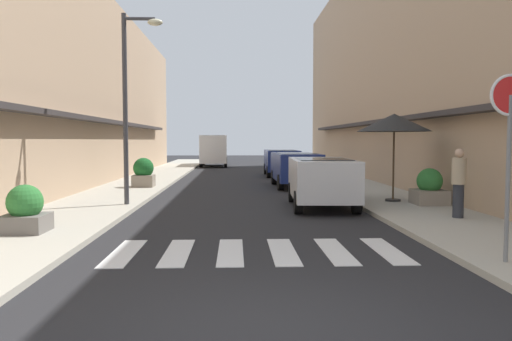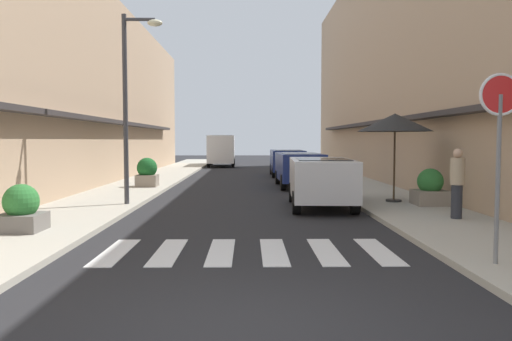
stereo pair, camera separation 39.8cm
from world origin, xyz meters
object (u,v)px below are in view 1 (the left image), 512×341
(parked_car_mid, at_px, (296,166))
(parked_car_far, at_px, (281,160))
(planter_far, at_px, (144,173))
(parked_car_near, at_px, (322,177))
(cafe_umbrella, at_px, (394,123))
(delivery_van, at_px, (214,148))
(planter_midblock, at_px, (429,188))
(street_lamp, at_px, (131,89))
(round_street_sign, at_px, (510,118))
(planter_corner, at_px, (25,211))
(pedestrian_walking_near, at_px, (459,181))

(parked_car_mid, distance_m, parked_car_far, 6.60)
(planter_far, bearing_deg, parked_car_near, -42.03)
(parked_car_near, height_order, cafe_umbrella, cafe_umbrella)
(delivery_van, bearing_deg, planter_midblock, -72.85)
(street_lamp, bearing_deg, delivery_van, 86.62)
(parked_car_near, xyz_separation_m, planter_midblock, (3.16, -0.27, -0.33))
(delivery_van, bearing_deg, cafe_umbrella, -74.16)
(delivery_van, bearing_deg, round_street_sign, -79.25)
(cafe_umbrella, bearing_deg, parked_car_mid, 111.37)
(parked_car_far, xyz_separation_m, planter_corner, (-6.91, -17.43, -0.36))
(cafe_umbrella, relative_size, planter_far, 2.30)
(parked_car_mid, bearing_deg, planter_midblock, -65.00)
(planter_corner, height_order, pedestrian_walking_near, pedestrian_walking_near)
(round_street_sign, distance_m, planter_far, 15.24)
(parked_car_far, distance_m, street_lamp, 14.38)
(street_lamp, height_order, pedestrian_walking_near, street_lamp)
(planter_midblock, xyz_separation_m, planter_far, (-9.47, 5.95, 0.10))
(planter_corner, bearing_deg, planter_far, 86.59)
(round_street_sign, distance_m, pedestrian_walking_near, 4.76)
(parked_car_near, height_order, parked_car_far, same)
(planter_corner, relative_size, planter_midblock, 0.92)
(cafe_umbrella, xyz_separation_m, planter_far, (-8.64, 5.14, -1.85))
(parked_car_far, bearing_deg, street_lamp, -113.37)
(street_lamp, relative_size, pedestrian_walking_near, 3.29)
(street_lamp, distance_m, planter_far, 6.28)
(delivery_van, bearing_deg, planter_corner, -95.48)
(cafe_umbrella, bearing_deg, delivery_van, 105.84)
(cafe_umbrella, bearing_deg, planter_far, 149.27)
(round_street_sign, relative_size, planter_far, 2.47)
(parked_car_far, distance_m, planter_corner, 18.76)
(round_street_sign, bearing_deg, delivery_van, 100.75)
(street_lamp, bearing_deg, parked_car_near, -1.22)
(parked_car_mid, relative_size, round_street_sign, 1.46)
(delivery_van, height_order, planter_midblock, delivery_van)
(parked_car_near, height_order, planter_midblock, parked_car_near)
(parked_car_mid, height_order, round_street_sign, round_street_sign)
(parked_car_near, relative_size, delivery_van, 0.75)
(planter_far, bearing_deg, cafe_umbrella, -30.73)
(parked_car_mid, xyz_separation_m, round_street_sign, (1.64, -13.71, 1.43))
(parked_car_mid, distance_m, planter_corner, 12.85)
(planter_far, xyz_separation_m, pedestrian_walking_near, (9.18, -8.50, 0.32))
(parked_car_mid, height_order, planter_far, parked_car_mid)
(planter_far, bearing_deg, planter_corner, -93.41)
(parked_car_near, height_order, street_lamp, street_lamp)
(parked_car_near, bearing_deg, pedestrian_walking_near, -44.37)
(street_lamp, height_order, cafe_umbrella, street_lamp)
(parked_car_near, distance_m, parked_car_mid, 6.51)
(parked_car_far, bearing_deg, parked_car_near, -90.00)
(delivery_van, height_order, pedestrian_walking_near, delivery_van)
(cafe_umbrella, bearing_deg, parked_car_far, 100.51)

